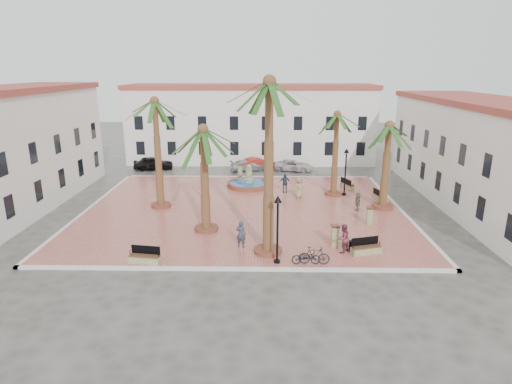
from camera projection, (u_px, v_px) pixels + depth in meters
The scene contains 37 objects.
ground at pixel (244, 210), 35.67m from camera, with size 120.00×120.00×0.00m, color #56544F.
plaza at pixel (244, 209), 35.65m from camera, with size 26.00×22.00×0.15m, color #C9695B.
kerb_n at pixel (249, 177), 46.21m from camera, with size 26.30×0.30×0.16m, color silver.
kerb_s at pixel (236, 269), 25.09m from camera, with size 26.30×0.30×0.16m, color silver.
kerb_e at pixel (401, 210), 35.43m from camera, with size 0.30×22.30×0.16m, color silver.
kerb_w at pixel (90, 209), 35.87m from camera, with size 0.30×22.30×0.16m, color silver.
building_north at pixel (251, 123), 53.53m from camera, with size 30.40×7.40×9.50m.
building_east at pixel (482, 153), 35.98m from camera, with size 7.40×26.40×9.00m.
building_west at pixel (9, 150), 34.60m from camera, with size 6.40×24.40×10.00m.
fountain at pixel (249, 183), 42.22m from camera, with size 4.27×4.27×2.20m.
palm_nw at pixel (155, 113), 33.98m from camera, with size 5.38×5.38×9.15m.
palm_sw at pixel (203, 142), 29.17m from camera, with size 5.58×5.58×7.67m.
palm_s at pixel (269, 101), 24.54m from camera, with size 5.81×5.81×10.95m.
palm_e at pixel (389, 137), 34.21m from camera, with size 5.70×5.70×7.28m.
palm_ne at pixel (337, 124), 37.75m from camera, with size 4.95×4.95×7.71m.
bench_s at pixel (145, 258), 25.68m from camera, with size 1.99×0.87×1.02m.
bench_se at pixel (366, 249), 26.94m from camera, with size 2.05×1.11×1.03m.
bench_e at pixel (380, 197), 37.84m from camera, with size 0.97×1.92×0.97m.
bench_ne at pixel (348, 186), 41.54m from camera, with size 1.25×1.97×1.00m.
lamppost_s at pixel (278, 218), 24.97m from camera, with size 0.46×0.46×4.24m.
lamppost_e at pixel (346, 164), 38.60m from camera, with size 0.48×0.48×4.38m.
bollard_se at pixel (335, 235), 27.86m from camera, with size 0.54×0.54×1.50m.
bollard_n at pixel (240, 171), 45.41m from camera, with size 0.65×0.65×1.50m.
bollard_e at pixel (370, 216), 31.79m from camera, with size 0.51×0.51×1.36m.
litter_bin at pixel (351, 246), 27.39m from camera, with size 0.35×0.35×0.67m, color black.
cyclist_a at pixel (241, 234), 27.75m from camera, with size 0.66×0.43×1.82m, color #34384D.
bicycle_a at pixel (306, 257), 25.45m from camera, with size 0.61×1.74×0.91m, color black.
cyclist_b at pixel (343, 238), 26.97m from camera, with size 0.92×0.71×1.89m, color brown.
bicycle_b at pixel (314, 256), 25.41m from camera, with size 0.53×1.86×1.12m, color black.
pedestrian_fountain_a at pixel (299, 188), 38.39m from camera, with size 0.90×0.58×1.84m, color tan.
pedestrian_fountain_b at pixel (285, 183), 40.05m from camera, with size 1.08×0.45×1.84m, color #2F3B52.
pedestrian_north at pixel (206, 171), 44.56m from camera, with size 1.24×0.71×1.91m, color #4E4E53.
pedestrian_east at pixel (358, 201), 35.00m from camera, with size 1.42×0.45×1.54m, color #695E51.
car_black at pixel (153, 163), 49.75m from camera, with size 1.82×4.51×1.54m, color black.
car_red at pixel (258, 164), 49.80m from camera, with size 1.49×4.28×1.41m, color #AE291C.
car_silver at pixel (248, 165), 49.29m from camera, with size 1.71×4.21×1.22m, color #B7B9C1.
car_white at pixel (294, 166), 49.17m from camera, with size 2.02×4.37×1.21m, color silver.
Camera 1 is at (1.61, -33.80, 11.45)m, focal length 30.00 mm.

